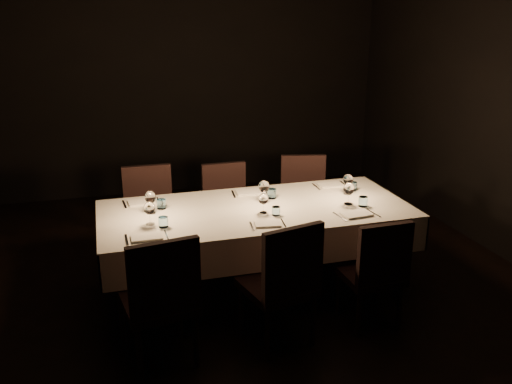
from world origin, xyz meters
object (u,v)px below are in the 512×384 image
object	(u,v)px
chair_far_center	(227,205)
chair_near_center	(284,280)
chair_near_left	(161,296)
chair_far_left	(150,212)
chair_far_right	(304,198)
dining_table	(256,217)
chair_near_right	(376,268)

from	to	relation	value
chair_far_center	chair_near_center	bearing A→B (deg)	-89.77
chair_near_left	chair_near_center	bearing A→B (deg)	171.55
chair_far_left	chair_far_right	distance (m)	1.52
chair_near_left	dining_table	bearing A→B (deg)	-145.48
chair_near_right	chair_far_left	world-z (taller)	chair_far_left
dining_table	chair_far_right	world-z (taller)	chair_far_right
chair_near_right	chair_far_left	distance (m)	2.18
chair_near_left	chair_near_right	world-z (taller)	chair_near_left
dining_table	chair_near_left	bearing A→B (deg)	-137.04
dining_table	chair_near_center	bearing A→B (deg)	-92.66
chair_near_left	chair_far_center	size ratio (longest dim) A/B	1.07
dining_table	chair_near_right	bearing A→B (deg)	-47.89
chair_near_center	chair_far_center	bearing A→B (deg)	-102.75
chair_near_right	chair_far_left	xyz separation A→B (m)	(-1.49, 1.58, 0.03)
chair_far_left	chair_far_center	size ratio (longest dim) A/B	1.05
chair_near_right	chair_near_center	bearing A→B (deg)	2.02
chair_near_center	chair_far_left	distance (m)	1.79
chair_near_right	chair_far_right	xyz separation A→B (m)	(0.03, 1.56, 0.03)
dining_table	chair_far_center	size ratio (longest dim) A/B	2.81
dining_table	chair_far_left	size ratio (longest dim) A/B	2.69
chair_near_left	chair_far_right	bearing A→B (deg)	-143.43
dining_table	chair_far_left	world-z (taller)	chair_far_left
chair_near_center	chair_far_center	world-z (taller)	chair_near_center
chair_far_center	chair_far_right	size ratio (longest dim) A/B	0.96
chair_far_center	chair_near_left	bearing A→B (deg)	-116.65
chair_far_left	chair_near_center	bearing A→B (deg)	-64.75
chair_near_center	chair_far_center	size ratio (longest dim) A/B	1.07
chair_near_center	chair_far_left	bearing A→B (deg)	-78.28
chair_far_center	chair_far_left	bearing A→B (deg)	-177.21
chair_far_left	chair_near_left	bearing A→B (deg)	-92.66
chair_near_left	chair_near_center	size ratio (longest dim) A/B	1.00
chair_near_right	chair_far_right	size ratio (longest dim) A/B	0.94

